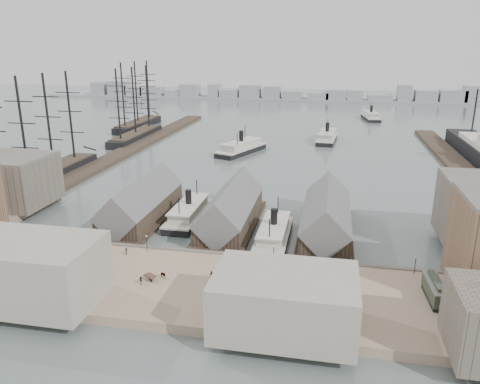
% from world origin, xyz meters
% --- Properties ---
extents(ground, '(900.00, 900.00, 0.00)m').
position_xyz_m(ground, '(0.00, 0.00, 0.00)').
color(ground, '#505D5C').
rests_on(ground, ground).
extents(quay, '(180.00, 30.00, 2.00)m').
position_xyz_m(quay, '(0.00, -20.00, 1.00)').
color(quay, gray).
rests_on(quay, ground).
extents(seawall, '(180.00, 1.20, 2.30)m').
position_xyz_m(seawall, '(0.00, -5.20, 1.15)').
color(seawall, '#59544C').
rests_on(seawall, ground).
extents(west_wharf, '(10.00, 220.00, 1.60)m').
position_xyz_m(west_wharf, '(-68.00, 100.00, 0.80)').
color(west_wharf, '#2D231C').
rests_on(west_wharf, ground).
extents(east_wharf, '(10.00, 180.00, 1.60)m').
position_xyz_m(east_wharf, '(78.00, 90.00, 0.80)').
color(east_wharf, '#2D231C').
rests_on(east_wharf, ground).
extents(ferry_shed_west, '(14.00, 42.00, 12.60)m').
position_xyz_m(ferry_shed_west, '(-26.00, 16.88, 4.64)').
color(ferry_shed_west, '#2D231C').
rests_on(ferry_shed_west, ground).
extents(ferry_shed_center, '(14.00, 42.00, 12.60)m').
position_xyz_m(ferry_shed_center, '(0.00, 16.88, 4.64)').
color(ferry_shed_center, '#2D231C').
rests_on(ferry_shed_center, ground).
extents(ferry_shed_east, '(14.00, 42.00, 12.60)m').
position_xyz_m(ferry_shed_east, '(26.00, 16.88, 4.64)').
color(ferry_shed_east, '#2D231C').
rests_on(ferry_shed_east, ground).
extents(warehouse_west_back, '(26.00, 20.00, 14.00)m').
position_xyz_m(warehouse_west_back, '(-70.00, 18.00, 9.00)').
color(warehouse_west_back, '#60564C').
rests_on(warehouse_west_back, west_land).
extents(street_bldg_center, '(24.00, 16.00, 10.00)m').
position_xyz_m(street_bldg_center, '(20.00, -32.00, 7.00)').
color(street_bldg_center, gray).
rests_on(street_bldg_center, quay).
extents(street_bldg_west, '(30.00, 16.00, 12.00)m').
position_xyz_m(street_bldg_west, '(-30.00, -32.00, 8.00)').
color(street_bldg_west, gray).
rests_on(street_bldg_west, quay).
extents(lamp_post_far_w, '(0.44, 0.44, 3.92)m').
position_xyz_m(lamp_post_far_w, '(-45.00, -7.00, 4.71)').
color(lamp_post_far_w, black).
rests_on(lamp_post_far_w, quay).
extents(lamp_post_near_w, '(0.44, 0.44, 3.92)m').
position_xyz_m(lamp_post_near_w, '(-15.00, -7.00, 4.71)').
color(lamp_post_near_w, black).
rests_on(lamp_post_near_w, quay).
extents(lamp_post_near_e, '(0.44, 0.44, 3.92)m').
position_xyz_m(lamp_post_near_e, '(15.00, -7.00, 4.71)').
color(lamp_post_near_e, black).
rests_on(lamp_post_near_e, quay).
extents(lamp_post_far_e, '(0.44, 0.44, 3.92)m').
position_xyz_m(lamp_post_far_e, '(45.00, -7.00, 4.71)').
color(lamp_post_far_e, black).
rests_on(lamp_post_far_e, quay).
extents(far_shore, '(500.00, 40.00, 15.72)m').
position_xyz_m(far_shore, '(-2.07, 334.14, 3.91)').
color(far_shore, gray).
rests_on(far_shore, ground).
extents(ferry_docked_west, '(7.98, 26.62, 9.51)m').
position_xyz_m(ferry_docked_west, '(-13.00, 19.78, 2.23)').
color(ferry_docked_west, black).
rests_on(ferry_docked_west, ground).
extents(ferry_docked_east, '(7.86, 26.20, 9.36)m').
position_xyz_m(ferry_docked_east, '(13.00, 8.84, 2.19)').
color(ferry_docked_east, black).
rests_on(ferry_docked_east, ground).
extents(ferry_open_near, '(20.21, 32.56, 11.18)m').
position_xyz_m(ferry_open_near, '(-14.95, 108.20, 2.62)').
color(ferry_open_near, black).
rests_on(ferry_open_near, ground).
extents(ferry_open_mid, '(11.06, 30.11, 10.54)m').
position_xyz_m(ferry_open_mid, '(23.70, 143.67, 2.47)').
color(ferry_open_mid, black).
rests_on(ferry_open_mid, ground).
extents(ferry_open_far, '(12.28, 29.25, 10.13)m').
position_xyz_m(ferry_open_far, '(51.29, 225.81, 2.37)').
color(ferry_open_far, black).
rests_on(ferry_open_far, ground).
extents(sailing_ship_near, '(9.43, 64.95, 38.76)m').
position_xyz_m(sailing_ship_near, '(-77.05, 46.01, 2.85)').
color(sailing_ship_near, black).
rests_on(sailing_ship_near, ground).
extents(sailing_ship_mid, '(9.18, 53.06, 37.75)m').
position_xyz_m(sailing_ship_mid, '(-76.02, 128.78, 2.70)').
color(sailing_ship_mid, black).
rests_on(sailing_ship_mid, ground).
extents(sailing_ship_far, '(9.54, 52.99, 39.21)m').
position_xyz_m(sailing_ship_far, '(-89.91, 164.43, 2.83)').
color(sailing_ship_far, black).
rests_on(sailing_ship_far, ground).
extents(tram, '(3.26, 10.49, 3.68)m').
position_xyz_m(tram, '(46.98, -17.28, 3.89)').
color(tram, black).
rests_on(tram, quay).
extents(horse_cart_left, '(4.73, 2.27, 1.43)m').
position_xyz_m(horse_cart_left, '(-29.08, -13.62, 2.76)').
color(horse_cart_left, black).
rests_on(horse_cart_left, quay).
extents(horse_cart_center, '(4.71, 3.43, 1.50)m').
position_xyz_m(horse_cart_center, '(-7.39, -19.70, 2.78)').
color(horse_cart_center, black).
rests_on(horse_cart_center, quay).
extents(horse_cart_right, '(4.78, 2.26, 1.64)m').
position_xyz_m(horse_cart_right, '(24.09, -18.35, 2.82)').
color(horse_cart_right, black).
rests_on(horse_cart_right, quay).
extents(pedestrian_0, '(0.63, 0.49, 1.57)m').
position_xyz_m(pedestrian_0, '(-42.43, -8.05, 2.78)').
color(pedestrian_0, black).
rests_on(pedestrian_0, quay).
extents(pedestrian_1, '(0.97, 0.97, 1.59)m').
position_xyz_m(pedestrian_1, '(-32.47, -21.46, 2.79)').
color(pedestrian_1, black).
rests_on(pedestrian_1, quay).
extents(pedestrian_2, '(0.69, 1.10, 1.64)m').
position_xyz_m(pedestrian_2, '(-18.83, -9.99, 2.82)').
color(pedestrian_2, black).
rests_on(pedestrian_2, quay).
extents(pedestrian_3, '(1.07, 0.82, 1.69)m').
position_xyz_m(pedestrian_3, '(-10.12, -22.39, 2.85)').
color(pedestrian_3, black).
rests_on(pedestrian_3, quay).
extents(pedestrian_4, '(0.94, 0.70, 1.73)m').
position_xyz_m(pedestrian_4, '(3.38, -17.40, 2.86)').
color(pedestrian_4, black).
rests_on(pedestrian_4, quay).
extents(pedestrian_5, '(0.62, 0.75, 1.78)m').
position_xyz_m(pedestrian_5, '(9.37, -23.69, 2.89)').
color(pedestrian_5, black).
rests_on(pedestrian_5, quay).
extents(pedestrian_6, '(0.91, 1.03, 1.79)m').
position_xyz_m(pedestrian_6, '(19.05, -8.38, 2.90)').
color(pedestrian_6, black).
rests_on(pedestrian_6, quay).
extents(pedestrian_7, '(1.19, 1.14, 1.62)m').
position_xyz_m(pedestrian_7, '(32.66, -22.23, 2.81)').
color(pedestrian_7, black).
rests_on(pedestrian_7, quay).
extents(pedestrian_8, '(0.95, 0.46, 1.58)m').
position_xyz_m(pedestrian_8, '(46.23, -14.75, 2.79)').
color(pedestrian_8, black).
rests_on(pedestrian_8, quay).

